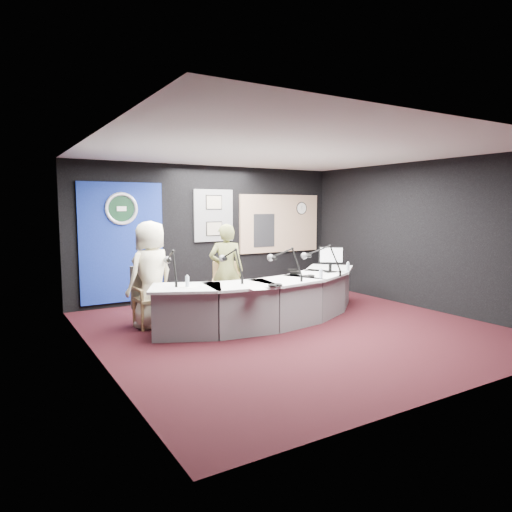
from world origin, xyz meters
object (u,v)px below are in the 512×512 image
broadcast_desk (271,299)px  person_woman (226,271)px  armchair_left (152,297)px  person_man (151,274)px  armchair_right (226,288)px

broadcast_desk → person_woman: (-0.51, 0.67, 0.45)m
broadcast_desk → person_woman: bearing=127.3°
broadcast_desk → armchair_left: armchair_left is taller
armchair_left → person_woman: (1.34, -0.04, 0.33)m
armchair_left → person_man: person_man is taller
person_man → armchair_right: bearing=157.1°
person_woman → person_man: bearing=29.8°
armchair_right → person_man: bearing=-154.5°
armchair_left → armchair_right: 1.34m
armchair_right → person_woman: (0.00, 0.00, 0.31)m
broadcast_desk → armchair_left: bearing=159.2°
broadcast_desk → person_woman: person_woman is taller
armchair_left → person_woman: size_ratio=0.59×
armchair_right → person_man: (-1.34, 0.04, 0.34)m
armchair_left → armchair_right: (1.34, -0.04, 0.03)m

